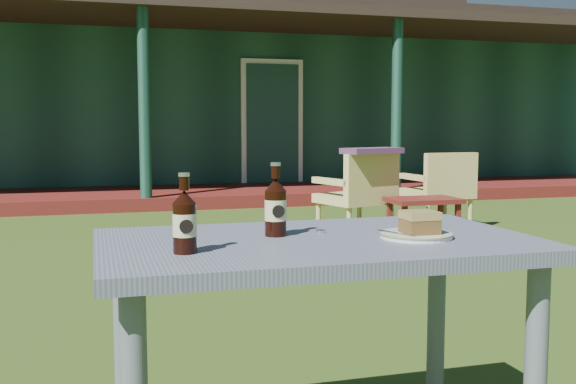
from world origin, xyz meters
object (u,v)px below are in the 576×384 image
object	(u,v)px
armchair_left	(360,191)
side_table	(423,205)
cola_bottle_far	(185,221)
armchair_right	(442,186)
plate	(416,235)
cake_slice	(420,222)
cola_bottle_near	(276,207)
cafe_table	(318,274)

from	to	relation	value
armchair_left	side_table	distance (m)	0.58
cola_bottle_far	side_table	bearing A→B (deg)	54.93
armchair_right	side_table	world-z (taller)	armchair_right
plate	cake_slice	world-z (taller)	cake_slice
cola_bottle_near	side_table	distance (m)	4.11
armchair_right	armchair_left	bearing A→B (deg)	-162.81
plate	armchair_right	xyz separation A→B (m)	(2.43, 4.23, -0.30)
armchair_right	side_table	distance (m)	0.88
armchair_left	armchair_right	bearing A→B (deg)	17.19
armchair_left	side_table	bearing A→B (deg)	-40.84
cake_slice	cola_bottle_far	size ratio (longest dim) A/B	0.46
cola_bottle_near	armchair_left	bearing A→B (deg)	64.48
cake_slice	armchair_left	distance (m)	4.20
cake_slice	side_table	distance (m)	4.04
cake_slice	cola_bottle_near	world-z (taller)	cola_bottle_near
cafe_table	armchair_right	xyz separation A→B (m)	(2.69, 4.16, -0.19)
cola_bottle_near	cola_bottle_far	size ratio (longest dim) A/B	1.05
cafe_table	cola_bottle_near	world-z (taller)	cola_bottle_near
armchair_left	cafe_table	bearing A→B (deg)	-113.85
plate	cake_slice	bearing A→B (deg)	-68.53
side_table	cafe_table	bearing A→B (deg)	-121.60
plate	armchair_left	xyz separation A→B (m)	(1.44, 3.92, -0.29)
cola_bottle_far	armchair_left	size ratio (longest dim) A/B	0.25
cafe_table	armchair_left	world-z (taller)	armchair_left
cola_bottle_far	armchair_right	world-z (taller)	cola_bottle_far
cafe_table	cola_bottle_near	size ratio (longest dim) A/B	5.75
plate	cola_bottle_far	distance (m)	0.65
plate	cola_bottle_far	world-z (taller)	cola_bottle_far
plate	cola_bottle_near	bearing A→B (deg)	159.56
cola_bottle_near	cola_bottle_far	bearing A→B (deg)	-146.48
plate	armchair_right	distance (m)	4.89
cafe_table	plate	bearing A→B (deg)	-13.91
cafe_table	cola_bottle_far	bearing A→B (deg)	-163.40
cafe_table	cola_bottle_near	bearing A→B (deg)	145.09
cola_bottle_far	armchair_right	bearing A→B (deg)	54.28
cola_bottle_far	side_table	distance (m)	4.42
cola_bottle_near	side_table	size ratio (longest dim) A/B	0.35
cola_bottle_far	plate	bearing A→B (deg)	4.25
plate	armchair_left	bearing A→B (deg)	69.86
plate	cola_bottle_near	distance (m)	0.40
cafe_table	cake_slice	xyz separation A→B (m)	(0.27, -0.08, 0.15)
plate	armchair_left	distance (m)	4.19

